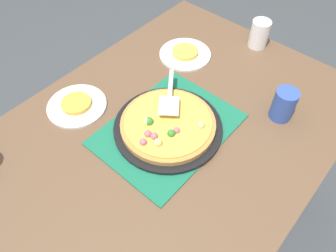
% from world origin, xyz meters
% --- Properties ---
extents(ground_plane, '(8.00, 8.00, 0.00)m').
position_xyz_m(ground_plane, '(0.00, 0.00, 0.00)').
color(ground_plane, '#3D4247').
extents(dining_table, '(1.40, 1.00, 0.75)m').
position_xyz_m(dining_table, '(0.00, 0.00, 0.64)').
color(dining_table, brown).
rests_on(dining_table, ground_plane).
extents(placemat, '(0.48, 0.36, 0.01)m').
position_xyz_m(placemat, '(0.00, 0.00, 0.75)').
color(placemat, '#196B4C').
rests_on(placemat, dining_table).
extents(pizza_pan, '(0.38, 0.38, 0.01)m').
position_xyz_m(pizza_pan, '(0.00, 0.00, 0.76)').
color(pizza_pan, black).
rests_on(pizza_pan, placemat).
extents(pizza, '(0.33, 0.33, 0.05)m').
position_xyz_m(pizza, '(0.00, 0.00, 0.78)').
color(pizza, '#B78442').
rests_on(pizza, pizza_pan).
extents(plate_near_left, '(0.22, 0.22, 0.01)m').
position_xyz_m(plate_near_left, '(0.14, -0.33, 0.76)').
color(plate_near_left, white).
rests_on(plate_near_left, dining_table).
extents(plate_far_right, '(0.22, 0.22, 0.01)m').
position_xyz_m(plate_far_right, '(-0.36, -0.21, 0.76)').
color(plate_far_right, white).
rests_on(plate_far_right, dining_table).
extents(served_slice_left, '(0.11, 0.11, 0.02)m').
position_xyz_m(served_slice_left, '(0.14, -0.33, 0.77)').
color(served_slice_left, gold).
rests_on(served_slice_left, plate_near_left).
extents(served_slice_right, '(0.11, 0.11, 0.02)m').
position_xyz_m(served_slice_right, '(-0.36, -0.21, 0.77)').
color(served_slice_right, '#EAB747').
rests_on(served_slice_right, plate_far_right).
extents(cup_near, '(0.08, 0.08, 0.12)m').
position_xyz_m(cup_near, '(-0.31, 0.26, 0.81)').
color(cup_near, '#3351AD').
rests_on(cup_near, dining_table).
extents(cup_corner, '(0.08, 0.08, 0.12)m').
position_xyz_m(cup_corner, '(-0.62, -0.02, 0.81)').
color(cup_corner, white).
rests_on(cup_corner, dining_table).
extents(pizza_server, '(0.21, 0.17, 0.01)m').
position_xyz_m(pizza_server, '(-0.08, -0.06, 0.82)').
color(pizza_server, silver).
rests_on(pizza_server, pizza).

